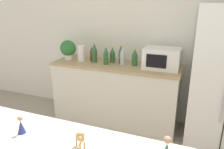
{
  "coord_description": "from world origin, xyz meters",
  "views": [
    {
      "loc": [
        0.74,
        -0.52,
        1.79
      ],
      "look_at": [
        -0.01,
        1.41,
        1.11
      ],
      "focal_mm": 35.0,
      "sensor_mm": 36.0,
      "label": 1
    }
  ],
  "objects_px": {
    "potted_plant": "(68,49)",
    "camel_figurine": "(80,137)",
    "back_bottle_2": "(121,54)",
    "wise_man_figurine_blue": "(21,126)",
    "back_bottle_4": "(135,57)",
    "microwave": "(162,58)",
    "paper_towel_roll": "(81,53)",
    "back_bottle_1": "(112,55)",
    "back_bottle_5": "(92,54)",
    "back_bottle_6": "(122,56)",
    "back_bottle_3": "(106,56)",
    "back_bottle_0": "(95,53)"
  },
  "relations": [
    {
      "from": "back_bottle_3",
      "to": "back_bottle_4",
      "type": "height_order",
      "value": "back_bottle_3"
    },
    {
      "from": "microwave",
      "to": "camel_figurine",
      "type": "xyz_separation_m",
      "value": [
        -0.19,
        -1.94,
        -0.06
      ]
    },
    {
      "from": "paper_towel_roll",
      "to": "camel_figurine",
      "type": "relative_size",
      "value": 1.82
    },
    {
      "from": "potted_plant",
      "to": "back_bottle_1",
      "type": "relative_size",
      "value": 1.32
    },
    {
      "from": "microwave",
      "to": "back_bottle_4",
      "type": "relative_size",
      "value": 1.94
    },
    {
      "from": "back_bottle_1",
      "to": "back_bottle_3",
      "type": "distance_m",
      "value": 0.14
    },
    {
      "from": "back_bottle_4",
      "to": "microwave",
      "type": "bearing_deg",
      "value": -0.9
    },
    {
      "from": "back_bottle_0",
      "to": "back_bottle_2",
      "type": "bearing_deg",
      "value": 8.61
    },
    {
      "from": "back_bottle_3",
      "to": "back_bottle_5",
      "type": "distance_m",
      "value": 0.31
    },
    {
      "from": "paper_towel_roll",
      "to": "back_bottle_3",
      "type": "distance_m",
      "value": 0.44
    },
    {
      "from": "back_bottle_1",
      "to": "back_bottle_3",
      "type": "bearing_deg",
      "value": -109.88
    },
    {
      "from": "paper_towel_roll",
      "to": "wise_man_figurine_blue",
      "type": "bearing_deg",
      "value": -73.22
    },
    {
      "from": "back_bottle_2",
      "to": "back_bottle_1",
      "type": "bearing_deg",
      "value": 172.09
    },
    {
      "from": "potted_plant",
      "to": "back_bottle_6",
      "type": "distance_m",
      "value": 0.9
    },
    {
      "from": "back_bottle_5",
      "to": "wise_man_figurine_blue",
      "type": "bearing_deg",
      "value": -77.84
    },
    {
      "from": "back_bottle_4",
      "to": "potted_plant",
      "type": "bearing_deg",
      "value": -177.16
    },
    {
      "from": "back_bottle_4",
      "to": "back_bottle_2",
      "type": "bearing_deg",
      "value": 174.62
    },
    {
      "from": "back_bottle_4",
      "to": "wise_man_figurine_blue",
      "type": "xyz_separation_m",
      "value": [
        -0.27,
        -1.95,
        -0.06
      ]
    },
    {
      "from": "potted_plant",
      "to": "back_bottle_2",
      "type": "bearing_deg",
      "value": 4.94
    },
    {
      "from": "potted_plant",
      "to": "camel_figurine",
      "type": "distance_m",
      "value": 2.27
    },
    {
      "from": "back_bottle_0",
      "to": "wise_man_figurine_blue",
      "type": "xyz_separation_m",
      "value": [
        0.35,
        -1.91,
        -0.09
      ]
    },
    {
      "from": "paper_towel_roll",
      "to": "back_bottle_6",
      "type": "xyz_separation_m",
      "value": [
        0.67,
        -0.01,
        0.02
      ]
    },
    {
      "from": "microwave",
      "to": "back_bottle_0",
      "type": "distance_m",
      "value": 1.0
    },
    {
      "from": "back_bottle_0",
      "to": "back_bottle_6",
      "type": "height_order",
      "value": "back_bottle_0"
    },
    {
      "from": "back_bottle_1",
      "to": "wise_man_figurine_blue",
      "type": "distance_m",
      "value": 1.99
    },
    {
      "from": "microwave",
      "to": "back_bottle_2",
      "type": "relative_size",
      "value": 1.66
    },
    {
      "from": "back_bottle_1",
      "to": "camel_figurine",
      "type": "relative_size",
      "value": 1.77
    },
    {
      "from": "back_bottle_2",
      "to": "wise_man_figurine_blue",
      "type": "height_order",
      "value": "back_bottle_2"
    },
    {
      "from": "back_bottle_1",
      "to": "back_bottle_0",
      "type": "bearing_deg",
      "value": -162.88
    },
    {
      "from": "microwave",
      "to": "camel_figurine",
      "type": "distance_m",
      "value": 1.95
    },
    {
      "from": "back_bottle_1",
      "to": "microwave",
      "type": "bearing_deg",
      "value": -3.55
    },
    {
      "from": "microwave",
      "to": "back_bottle_2",
      "type": "bearing_deg",
      "value": 177.47
    },
    {
      "from": "back_bottle_0",
      "to": "back_bottle_5",
      "type": "xyz_separation_m",
      "value": [
        -0.07,
        0.06,
        -0.03
      ]
    },
    {
      "from": "paper_towel_roll",
      "to": "back_bottle_5",
      "type": "distance_m",
      "value": 0.16
    },
    {
      "from": "potted_plant",
      "to": "wise_man_figurine_blue",
      "type": "height_order",
      "value": "potted_plant"
    },
    {
      "from": "potted_plant",
      "to": "camel_figurine",
      "type": "relative_size",
      "value": 2.33
    },
    {
      "from": "back_bottle_4",
      "to": "back_bottle_3",
      "type": "bearing_deg",
      "value": -166.83
    },
    {
      "from": "back_bottle_3",
      "to": "back_bottle_4",
      "type": "distance_m",
      "value": 0.42
    },
    {
      "from": "back_bottle_5",
      "to": "back_bottle_0",
      "type": "bearing_deg",
      "value": -37.44
    },
    {
      "from": "back_bottle_3",
      "to": "microwave",
      "type": "bearing_deg",
      "value": 6.45
    },
    {
      "from": "potted_plant",
      "to": "back_bottle_4",
      "type": "height_order",
      "value": "potted_plant"
    },
    {
      "from": "paper_towel_roll",
      "to": "back_bottle_5",
      "type": "height_order",
      "value": "paper_towel_roll"
    },
    {
      "from": "back_bottle_1",
      "to": "back_bottle_4",
      "type": "distance_m",
      "value": 0.36
    },
    {
      "from": "back_bottle_2",
      "to": "back_bottle_5",
      "type": "height_order",
      "value": "back_bottle_2"
    },
    {
      "from": "back_bottle_5",
      "to": "camel_figurine",
      "type": "distance_m",
      "value": 2.15
    },
    {
      "from": "potted_plant",
      "to": "back_bottle_3",
      "type": "distance_m",
      "value": 0.66
    },
    {
      "from": "back_bottle_6",
      "to": "wise_man_figurine_blue",
      "type": "height_order",
      "value": "back_bottle_6"
    },
    {
      "from": "back_bottle_4",
      "to": "back_bottle_6",
      "type": "height_order",
      "value": "back_bottle_6"
    },
    {
      "from": "back_bottle_4",
      "to": "wise_man_figurine_blue",
      "type": "distance_m",
      "value": 1.97
    },
    {
      "from": "potted_plant",
      "to": "back_bottle_3",
      "type": "height_order",
      "value": "potted_plant"
    }
  ]
}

